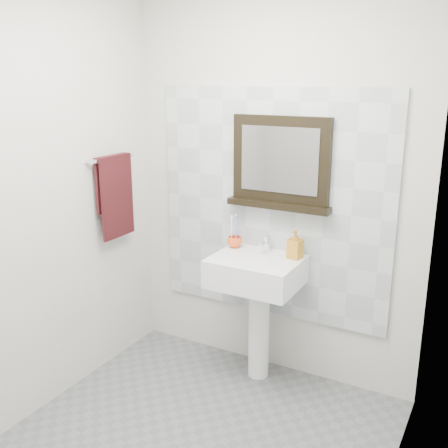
{
  "coord_description": "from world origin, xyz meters",
  "views": [
    {
      "loc": [
        1.34,
        -1.96,
        1.96
      ],
      "look_at": [
        -0.05,
        0.55,
        1.15
      ],
      "focal_mm": 42.0,
      "sensor_mm": 36.0,
      "label": 1
    }
  ],
  "objects_px": {
    "soap_dispenser": "(295,244)",
    "framed_mirror": "(281,165)",
    "hand_towel": "(115,190)",
    "pedestal_sink": "(257,284)",
    "toothbrush_cup": "(235,242)"
  },
  "relations": [
    {
      "from": "soap_dispenser",
      "to": "framed_mirror",
      "type": "height_order",
      "value": "framed_mirror"
    },
    {
      "from": "soap_dispenser",
      "to": "hand_towel",
      "type": "height_order",
      "value": "hand_towel"
    },
    {
      "from": "pedestal_sink",
      "to": "soap_dispenser",
      "type": "xyz_separation_m",
      "value": [
        0.21,
        0.1,
        0.27
      ]
    },
    {
      "from": "toothbrush_cup",
      "to": "soap_dispenser",
      "type": "bearing_deg",
      "value": -0.66
    },
    {
      "from": "toothbrush_cup",
      "to": "soap_dispenser",
      "type": "xyz_separation_m",
      "value": [
        0.43,
        -0.0,
        0.05
      ]
    },
    {
      "from": "pedestal_sink",
      "to": "toothbrush_cup",
      "type": "xyz_separation_m",
      "value": [
        -0.22,
        0.11,
        0.22
      ]
    },
    {
      "from": "hand_towel",
      "to": "pedestal_sink",
      "type": "bearing_deg",
      "value": 12.34
    },
    {
      "from": "framed_mirror",
      "to": "hand_towel",
      "type": "height_order",
      "value": "framed_mirror"
    },
    {
      "from": "pedestal_sink",
      "to": "soap_dispenser",
      "type": "height_order",
      "value": "soap_dispenser"
    },
    {
      "from": "toothbrush_cup",
      "to": "pedestal_sink",
      "type": "bearing_deg",
      "value": -26.34
    },
    {
      "from": "framed_mirror",
      "to": "hand_towel",
      "type": "relative_size",
      "value": 1.24
    },
    {
      "from": "toothbrush_cup",
      "to": "hand_towel",
      "type": "height_order",
      "value": "hand_towel"
    },
    {
      "from": "pedestal_sink",
      "to": "toothbrush_cup",
      "type": "relative_size",
      "value": 10.15
    },
    {
      "from": "hand_towel",
      "to": "soap_dispenser",
      "type": "bearing_deg",
      "value": 15.01
    },
    {
      "from": "hand_towel",
      "to": "framed_mirror",
      "type": "bearing_deg",
      "value": 21.27
    }
  ]
}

